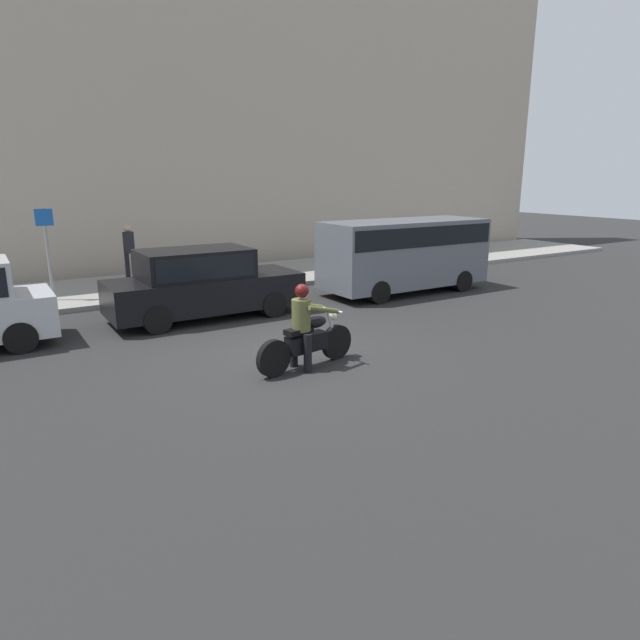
{
  "coord_description": "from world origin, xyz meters",
  "views": [
    {
      "loc": [
        -5.0,
        -9.32,
        3.43
      ],
      "look_at": [
        0.21,
        -0.94,
        0.86
      ],
      "focal_mm": 31.25,
      "sensor_mm": 36.0,
      "label": 1
    }
  ],
  "objects_px": {
    "parked_sedan_black": "(202,283)",
    "street_sign_post": "(47,245)",
    "motorcycle_with_rider_olive": "(306,334)",
    "parked_van_slate_gray": "(404,251)",
    "pedestrian_bystander": "(129,249)"
  },
  "relations": [
    {
      "from": "parked_van_slate_gray",
      "to": "pedestrian_bystander",
      "type": "xyz_separation_m",
      "value": [
        -6.74,
        5.31,
        -0.07
      ]
    },
    {
      "from": "parked_sedan_black",
      "to": "parked_van_slate_gray",
      "type": "relative_size",
      "value": 0.91
    },
    {
      "from": "parked_sedan_black",
      "to": "parked_van_slate_gray",
      "type": "xyz_separation_m",
      "value": [
        6.28,
        -0.14,
        0.37
      ]
    },
    {
      "from": "parked_van_slate_gray",
      "to": "pedestrian_bystander",
      "type": "height_order",
      "value": "parked_van_slate_gray"
    },
    {
      "from": "parked_sedan_black",
      "to": "street_sign_post",
      "type": "distance_m",
      "value": 4.66
    },
    {
      "from": "motorcycle_with_rider_olive",
      "to": "street_sign_post",
      "type": "bearing_deg",
      "value": 112.08
    },
    {
      "from": "street_sign_post",
      "to": "pedestrian_bystander",
      "type": "relative_size",
      "value": 1.39
    },
    {
      "from": "motorcycle_with_rider_olive",
      "to": "parked_van_slate_gray",
      "type": "xyz_separation_m",
      "value": [
        5.97,
        4.35,
        0.61
      ]
    },
    {
      "from": "parked_van_slate_gray",
      "to": "pedestrian_bystander",
      "type": "relative_size",
      "value": 2.88
    },
    {
      "from": "parked_van_slate_gray",
      "to": "street_sign_post",
      "type": "height_order",
      "value": "street_sign_post"
    },
    {
      "from": "motorcycle_with_rider_olive",
      "to": "street_sign_post",
      "type": "distance_m",
      "value": 8.7
    },
    {
      "from": "motorcycle_with_rider_olive",
      "to": "street_sign_post",
      "type": "xyz_separation_m",
      "value": [
        -3.25,
        8.01,
        1.0
      ]
    },
    {
      "from": "parked_sedan_black",
      "to": "parked_van_slate_gray",
      "type": "distance_m",
      "value": 6.29
    },
    {
      "from": "parked_sedan_black",
      "to": "street_sign_post",
      "type": "bearing_deg",
      "value": 129.87
    },
    {
      "from": "parked_van_slate_gray",
      "to": "street_sign_post",
      "type": "relative_size",
      "value": 2.08
    }
  ]
}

